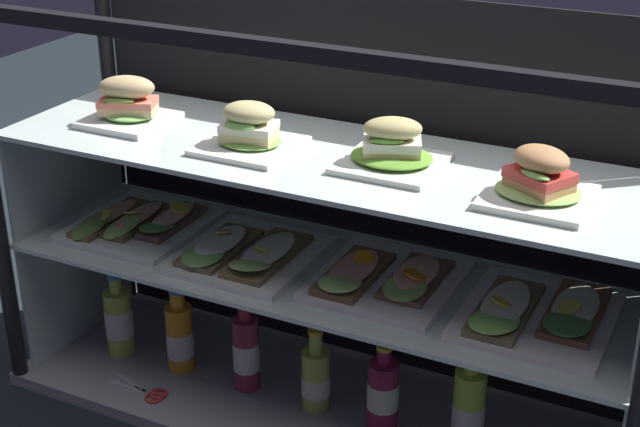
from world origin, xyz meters
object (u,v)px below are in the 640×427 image
(plated_roll_sandwich_far_left, at_px, (539,182))
(open_sandwich_tray_near_left_corner, at_px, (245,253))
(juice_bottle_near_post, at_px, (383,393))
(juice_bottle_tucked_behind, at_px, (468,409))
(open_sandwich_tray_near_right_corner, at_px, (384,278))
(juice_bottle_front_fourth, at_px, (119,320))
(plated_roll_sandwich_mid_left, at_px, (128,106))
(kitchen_scissors, at_px, (150,393))
(plated_roll_sandwich_left_of_center, at_px, (393,150))
(juice_bottle_back_center, at_px, (316,378))
(open_sandwich_tray_far_left, at_px, (140,223))
(juice_bottle_back_right, at_px, (246,351))
(open_sandwich_tray_right_of_center, at_px, (536,314))
(juice_bottle_front_middle, at_px, (180,336))
(plated_roll_sandwich_center, at_px, (249,132))

(plated_roll_sandwich_far_left, distance_m, open_sandwich_tray_near_left_corner, 0.70)
(juice_bottle_near_post, height_order, juice_bottle_tucked_behind, juice_bottle_tucked_behind)
(open_sandwich_tray_near_right_corner, relative_size, juice_bottle_front_fourth, 1.42)
(plated_roll_sandwich_mid_left, distance_m, kitchen_scissors, 0.69)
(plated_roll_sandwich_left_of_center, relative_size, juice_bottle_front_fourth, 0.87)
(juice_bottle_back_center, bearing_deg, open_sandwich_tray_far_left, 178.64)
(plated_roll_sandwich_far_left, height_order, juice_bottle_back_right, plated_roll_sandwich_far_left)
(open_sandwich_tray_near_left_corner, distance_m, kitchen_scissors, 0.44)
(plated_roll_sandwich_left_of_center, distance_m, open_sandwich_tray_far_left, 0.70)
(plated_roll_sandwich_mid_left, relative_size, juice_bottle_back_center, 0.87)
(open_sandwich_tray_right_of_center, bearing_deg, open_sandwich_tray_far_left, -179.93)
(plated_roll_sandwich_far_left, xyz_separation_m, open_sandwich_tray_near_left_corner, (-0.64, 0.00, -0.29))
(kitchen_scissors, bearing_deg, juice_bottle_back_center, 19.81)
(juice_bottle_front_middle, bearing_deg, juice_bottle_front_fourth, -177.63)
(plated_roll_sandwich_center, bearing_deg, open_sandwich_tray_near_right_corner, 6.26)
(juice_bottle_tucked_behind, bearing_deg, plated_roll_sandwich_far_left, -18.62)
(open_sandwich_tray_far_left, distance_m, juice_bottle_near_post, 0.71)
(plated_roll_sandwich_center, bearing_deg, open_sandwich_tray_near_left_corner, 173.97)
(open_sandwich_tray_far_left, distance_m, open_sandwich_tray_near_left_corner, 0.31)
(open_sandwich_tray_far_left, distance_m, open_sandwich_tray_near_right_corner, 0.63)
(juice_bottle_back_center, distance_m, juice_bottle_tucked_behind, 0.36)
(plated_roll_sandwich_mid_left, distance_m, juice_bottle_front_middle, 0.59)
(juice_bottle_back_right, bearing_deg, open_sandwich_tray_far_left, 177.57)
(open_sandwich_tray_far_left, bearing_deg, juice_bottle_front_fourth, -162.95)
(plated_roll_sandwich_left_of_center, xyz_separation_m, open_sandwich_tray_right_of_center, (0.32, -0.01, -0.29))
(open_sandwich_tray_far_left, height_order, juice_bottle_front_fourth, open_sandwich_tray_far_left)
(plated_roll_sandwich_far_left, bearing_deg, juice_bottle_front_fourth, 179.61)
(plated_roll_sandwich_left_of_center, bearing_deg, plated_roll_sandwich_far_left, -8.33)
(open_sandwich_tray_near_left_corner, height_order, juice_bottle_near_post, open_sandwich_tray_near_left_corner)
(plated_roll_sandwich_mid_left, xyz_separation_m, open_sandwich_tray_far_left, (-0.00, 0.01, -0.30))
(juice_bottle_tucked_behind, height_order, kitchen_scissors, juice_bottle_tucked_behind)
(open_sandwich_tray_right_of_center, bearing_deg, kitchen_scissors, -170.21)
(juice_bottle_tucked_behind, relative_size, kitchen_scissors, 1.48)
(plated_roll_sandwich_mid_left, relative_size, open_sandwich_tray_far_left, 0.57)
(plated_roll_sandwich_far_left, xyz_separation_m, juice_bottle_tucked_behind, (-0.11, 0.04, -0.57))
(open_sandwich_tray_near_right_corner, xyz_separation_m, juice_bottle_tucked_behind, (0.20, 0.00, -0.27))
(juice_bottle_back_center, bearing_deg, juice_bottle_tucked_behind, 2.94)
(plated_roll_sandwich_left_of_center, height_order, juice_bottle_tucked_behind, plated_roll_sandwich_left_of_center)
(plated_roll_sandwich_mid_left, relative_size, plated_roll_sandwich_far_left, 0.93)
(open_sandwich_tray_near_left_corner, relative_size, juice_bottle_tucked_behind, 1.28)
(juice_bottle_front_middle, bearing_deg, juice_bottle_back_center, 0.63)
(plated_roll_sandwich_center, height_order, juice_bottle_front_fourth, plated_roll_sandwich_center)
(open_sandwich_tray_near_left_corner, distance_m, juice_bottle_near_post, 0.44)
(open_sandwich_tray_far_left, bearing_deg, open_sandwich_tray_near_right_corner, 0.51)
(juice_bottle_back_right, bearing_deg, plated_roll_sandwich_left_of_center, 4.57)
(plated_roll_sandwich_far_left, bearing_deg, plated_roll_sandwich_mid_left, 178.59)
(plated_roll_sandwich_center, xyz_separation_m, juice_bottle_near_post, (0.32, 0.01, -0.57))
(plated_roll_sandwich_left_of_center, height_order, open_sandwich_tray_near_left_corner, plated_roll_sandwich_left_of_center)
(open_sandwich_tray_near_right_corner, xyz_separation_m, juice_bottle_front_fourth, (-0.71, -0.03, -0.28))
(open_sandwich_tray_right_of_center, height_order, juice_bottle_near_post, open_sandwich_tray_right_of_center)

